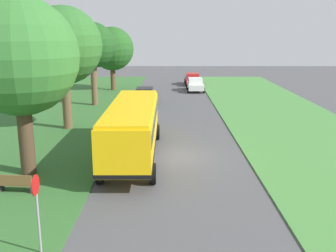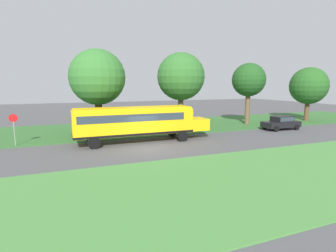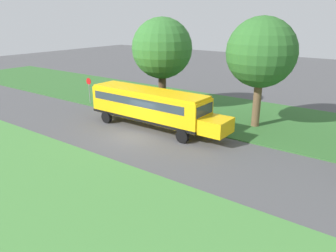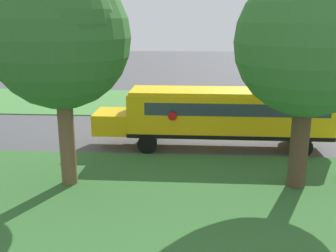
# 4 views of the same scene
# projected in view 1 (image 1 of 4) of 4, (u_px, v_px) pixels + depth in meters

# --- Properties ---
(ground_plane) EXTENTS (120.00, 120.00, 0.00)m
(ground_plane) POSITION_uv_depth(u_px,v_px,m) (178.00, 157.00, 22.67)
(ground_plane) COLOR #4C4C4F
(grass_verge) EXTENTS (12.00, 80.00, 0.08)m
(grass_verge) POSITION_uv_depth(u_px,v_px,m) (5.00, 156.00, 22.70)
(grass_verge) COLOR #33662D
(grass_verge) RESTS_ON ground
(grass_far_side) EXTENTS (10.00, 80.00, 0.07)m
(grass_far_side) POSITION_uv_depth(u_px,v_px,m) (334.00, 156.00, 22.62)
(grass_far_side) COLOR #47843D
(grass_far_side) RESTS_ON ground
(school_bus) EXTENTS (2.85, 12.42, 3.16)m
(school_bus) POSITION_uv_depth(u_px,v_px,m) (135.00, 125.00, 22.06)
(school_bus) COLOR yellow
(school_bus) RESTS_ON ground
(car_black_nearest) EXTENTS (2.02, 4.40, 1.56)m
(car_black_nearest) POSITION_uv_depth(u_px,v_px,m) (146.00, 95.00, 39.01)
(car_black_nearest) COLOR black
(car_black_nearest) RESTS_ON ground
(car_white_middle) EXTENTS (2.02, 4.40, 1.56)m
(car_white_middle) POSITION_uv_depth(u_px,v_px,m) (197.00, 84.00, 47.14)
(car_white_middle) COLOR silver
(car_white_middle) RESTS_ON ground
(car_red_furthest) EXTENTS (2.02, 4.40, 1.56)m
(car_red_furthest) POSITION_uv_depth(u_px,v_px,m) (194.00, 78.00, 52.64)
(car_red_furthest) COLOR #B21E1E
(car_red_furthest) RESTS_ON ground
(oak_tree_beside_bus) EXTENTS (5.64, 5.64, 8.73)m
(oak_tree_beside_bus) POSITION_uv_depth(u_px,v_px,m) (20.00, 57.00, 18.43)
(oak_tree_beside_bus) COLOR #4C3826
(oak_tree_beside_bus) RESTS_ON ground
(oak_tree_roadside_mid) EXTENTS (5.49, 5.49, 8.82)m
(oak_tree_roadside_mid) POSITION_uv_depth(u_px,v_px,m) (62.00, 44.00, 27.47)
(oak_tree_roadside_mid) COLOR brown
(oak_tree_roadside_mid) RESTS_ON ground
(oak_tree_far_end) EXTENTS (4.24, 4.24, 7.89)m
(oak_tree_far_end) POSITION_uv_depth(u_px,v_px,m) (93.00, 45.00, 36.84)
(oak_tree_far_end) COLOR brown
(oak_tree_far_end) RESTS_ON ground
(oak_tree_across_road) EXTENTS (5.14, 5.14, 7.57)m
(oak_tree_across_road) POSITION_uv_depth(u_px,v_px,m) (113.00, 49.00, 46.69)
(oak_tree_across_road) COLOR brown
(oak_tree_across_road) RESTS_ON ground
(stop_sign) EXTENTS (0.08, 0.68, 2.74)m
(stop_sign) POSITION_uv_depth(u_px,v_px,m) (39.00, 205.00, 12.35)
(stop_sign) COLOR gray
(stop_sign) RESTS_ON ground
(park_bench) EXTENTS (1.64, 0.63, 0.92)m
(park_bench) POSITION_uv_depth(u_px,v_px,m) (18.00, 183.00, 17.45)
(park_bench) COLOR brown
(park_bench) RESTS_ON ground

